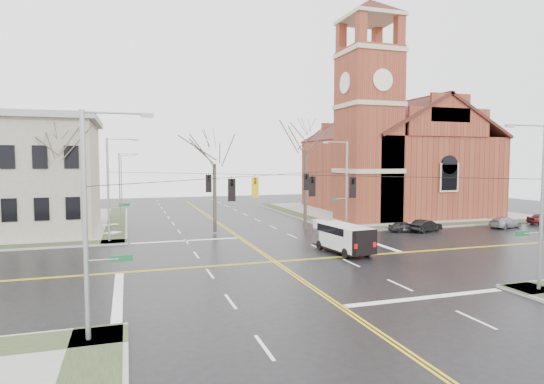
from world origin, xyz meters
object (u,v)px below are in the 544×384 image
object	(u,v)px
parked_car_a	(405,227)
tree_ne	(305,146)
signal_pole_sw	(90,219)
parked_car_b	(426,226)
parked_car_c	(505,222)
tree_nw_near	(214,159)
signal_pole_ne	(345,182)
streetlight_north_b	(122,177)
signal_pole_se	(540,202)
signal_pole_nw	(110,186)
cargo_van	(341,236)
church	(389,151)
streetlight_north_a	(121,183)
tree_nw_far	(61,153)

from	to	relation	value
parked_car_a	tree_ne	xyz separation A→B (m)	(-8.91, 4.68, 8.13)
signal_pole_sw	parked_car_b	size ratio (longest dim) A/B	2.41
parked_car_a	parked_car_c	bearing A→B (deg)	-86.74
signal_pole_sw	tree_nw_near	distance (m)	27.07
signal_pole_sw	tree_nw_near	bearing A→B (deg)	69.19
signal_pole_ne	streetlight_north_b	bearing A→B (deg)	121.05
signal_pole_se	signal_pole_nw	bearing A→B (deg)	134.55
signal_pole_se	cargo_van	world-z (taller)	signal_pole_se
parked_car_b	signal_pole_ne	bearing A→B (deg)	50.09
signal_pole_sw	parked_car_a	world-z (taller)	signal_pole_sw
parked_car_a	signal_pole_ne	bearing A→B (deg)	70.48
signal_pole_nw	signal_pole_se	world-z (taller)	same
tree_nw_near	tree_ne	world-z (taller)	tree_ne
signal_pole_se	tree_ne	size ratio (longest dim) A/B	0.75
church	signal_pole_nw	xyz separation A→B (m)	(-36.09, -13.28, -3.48)
signal_pole_ne	streetlight_north_b	world-z (taller)	signal_pole_ne
signal_pole_nw	streetlight_north_a	xyz separation A→B (m)	(0.67, 16.50, -0.48)
cargo_van	parked_car_c	size ratio (longest dim) A/B	1.46
church	signal_pole_ne	world-z (taller)	church
signal_pole_nw	streetlight_north_b	xyz separation A→B (m)	(0.67, 36.50, -0.48)
church	tree_ne	world-z (taller)	church
streetlight_north_a	tree_nw_near	world-z (taller)	tree_nw_near
parked_car_c	tree_ne	world-z (taller)	tree_ne
streetlight_north_a	tree_nw_far	xyz separation A→B (m)	(-4.75, -14.70, 3.39)
parked_car_a	parked_car_b	bearing A→B (deg)	-96.93
cargo_van	church	bearing A→B (deg)	43.92
signal_pole_sw	cargo_van	size ratio (longest dim) A/B	1.52
parked_car_b	parked_car_a	bearing A→B (deg)	59.32
church	streetlight_north_a	distance (m)	35.78
streetlight_north_b	tree_ne	bearing A→B (deg)	-61.95
streetlight_north_b	cargo_van	distance (m)	49.39
tree_nw_near	church	bearing A→B (deg)	22.68
church	signal_pole_ne	xyz separation A→B (m)	(-13.44, -13.28, -3.48)
signal_pole_nw	signal_pole_sw	size ratio (longest dim) A/B	1.00
signal_pole_ne	cargo_van	distance (m)	11.79
parked_car_b	tree_ne	distance (m)	14.62
signal_pole_se	signal_pole_sw	distance (m)	22.64
streetlight_north_b	tree_nw_near	bearing A→B (deg)	-75.43
tree_nw_far	tree_ne	distance (m)	23.16
church	tree_nw_far	distance (m)	41.78
signal_pole_sw	parked_car_a	xyz separation A→B (m)	(27.98, 20.30, -4.40)
signal_pole_sw	streetlight_north_b	size ratio (longest dim) A/B	1.12
streetlight_north_a	tree_ne	xyz separation A→B (m)	(18.39, -14.52, 4.21)
signal_pole_se	streetlight_north_a	bearing A→B (deg)	119.09
streetlight_north_b	tree_nw_far	distance (m)	35.19
signal_pole_nw	signal_pole_se	size ratio (longest dim) A/B	1.00
parked_car_b	parked_car_c	bearing A→B (deg)	-108.23
signal_pole_sw	parked_car_c	world-z (taller)	signal_pole_sw
parked_car_a	tree_nw_far	size ratio (longest dim) A/B	0.30
streetlight_north_b	signal_pole_nw	bearing A→B (deg)	-91.05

